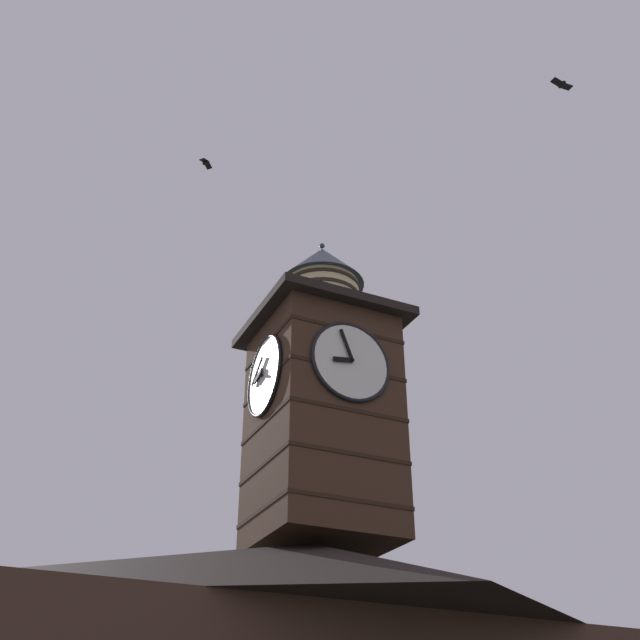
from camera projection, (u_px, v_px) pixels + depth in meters
clock_tower at (322, 398)px, 20.86m from camera, size 3.92×3.92×8.98m
pine_tree_behind at (277, 634)px, 22.17m from camera, size 4.99×4.99×14.56m
moon at (302, 597)px, 63.97m from camera, size 2.37×2.37×2.37m
flying_bird_high at (206, 163)px, 27.01m from camera, size 0.54×0.51×0.16m
flying_bird_low at (562, 84)px, 22.89m from camera, size 0.72×0.29×0.16m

